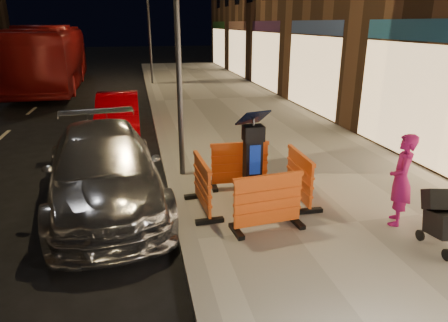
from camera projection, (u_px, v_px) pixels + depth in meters
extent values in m
plane|color=black|center=(189.00, 248.00, 6.48)|extent=(120.00, 120.00, 0.00)
cube|color=gray|center=(357.00, 225.00, 7.06)|extent=(6.00, 60.00, 0.15)
cube|color=slate|center=(189.00, 244.00, 6.46)|extent=(0.30, 60.00, 0.15)
cube|color=black|center=(253.00, 162.00, 7.39)|extent=(0.56, 0.56, 1.75)
cube|color=#F25B19|center=(268.00, 202.00, 6.64)|extent=(1.30, 0.64, 0.97)
cube|color=#F25B19|center=(240.00, 165.00, 8.39)|extent=(1.27, 0.56, 0.97)
cube|color=#F25B19|center=(202.00, 185.00, 7.32)|extent=(0.58, 1.28, 0.97)
cube|color=#F25B19|center=(299.00, 177.00, 7.71)|extent=(0.53, 1.26, 0.97)
imported|color=#A2A2A6|center=(108.00, 203.00, 8.10)|extent=(2.68, 5.38, 1.50)
imported|color=#9D0108|center=(120.00, 132.00, 13.42)|extent=(1.37, 3.85, 1.27)
imported|color=maroon|center=(55.00, 88.00, 22.24)|extent=(3.31, 12.12, 3.35)
imported|color=#9D135E|center=(401.00, 180.00, 6.74)|extent=(0.65, 0.70, 1.61)
cube|color=black|center=(446.00, 222.00, 6.06)|extent=(0.64, 0.82, 0.91)
cylinder|color=#3F3F44|center=(178.00, 39.00, 8.27)|extent=(0.12, 0.12, 6.00)
cylinder|color=#3F3F44|center=(149.00, 29.00, 22.11)|extent=(0.12, 0.12, 6.00)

